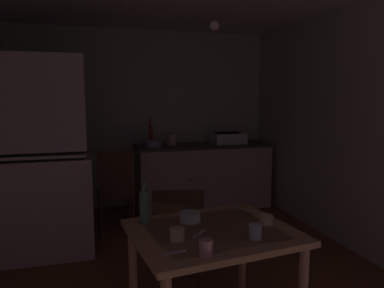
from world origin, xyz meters
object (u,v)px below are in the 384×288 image
object	(u,v)px
chair_by_counter	(116,190)
mug_tall	(206,248)
sink_basin	(228,138)
dining_table	(213,246)
hutch_cabinet	(39,164)
chair_far_side	(178,236)
glass_bottle	(144,206)
serving_bowl_wide	(190,217)
mixing_bowl_counter	(153,144)
hand_pump	(151,133)

from	to	relation	value
chair_by_counter	mug_tall	bearing A→B (deg)	-83.29
sink_basin	dining_table	world-z (taller)	sink_basin
hutch_cabinet	mug_tall	bearing A→B (deg)	-63.27
chair_far_side	glass_bottle	bearing A→B (deg)	-127.94
sink_basin	glass_bottle	world-z (taller)	sink_basin
serving_bowl_wide	glass_bottle	size ratio (longest dim) A/B	0.50
hutch_cabinet	mixing_bowl_counter	bearing A→B (deg)	38.59
dining_table	mug_tall	size ratio (longest dim) A/B	12.14
hutch_cabinet	hand_pump	distance (m)	1.68
hand_pump	chair_by_counter	size ratio (longest dim) A/B	0.41
sink_basin	mixing_bowl_counter	size ratio (longest dim) A/B	1.88
sink_basin	glass_bottle	xyz separation A→B (m)	(-1.54, -2.50, -0.11)
chair_by_counter	serving_bowl_wide	distance (m)	1.89
dining_table	chair_by_counter	distance (m)	2.07
hand_pump	dining_table	distance (m)	2.81
mixing_bowl_counter	glass_bottle	bearing A→B (deg)	-101.20
mug_tall	glass_bottle	bearing A→B (deg)	111.81
hutch_cabinet	dining_table	xyz separation A→B (m)	(1.16, -1.67, -0.26)
chair_far_side	mixing_bowl_counter	bearing A→B (deg)	85.25
chair_far_side	chair_by_counter	world-z (taller)	chair_by_counter
hand_pump	dining_table	world-z (taller)	hand_pump
mixing_bowl_counter	chair_far_side	xyz separation A→B (m)	(-0.17, -2.05, -0.45)
mixing_bowl_counter	hutch_cabinet	bearing A→B (deg)	-141.41
dining_table	glass_bottle	world-z (taller)	glass_bottle
dining_table	chair_by_counter	size ratio (longest dim) A/B	1.09
hutch_cabinet	mixing_bowl_counter	world-z (taller)	hutch_cabinet
sink_basin	serving_bowl_wide	world-z (taller)	sink_basin
chair_far_side	mug_tall	bearing A→B (deg)	-95.35
sink_basin	serving_bowl_wide	xyz separation A→B (m)	(-1.26, -2.55, -0.19)
sink_basin	mixing_bowl_counter	xyz separation A→B (m)	(-1.06, -0.05, -0.04)
sink_basin	chair_far_side	bearing A→B (deg)	-120.33
mixing_bowl_counter	dining_table	world-z (taller)	mixing_bowl_counter
sink_basin	mixing_bowl_counter	bearing A→B (deg)	-177.29
dining_table	chair_far_side	bearing A→B (deg)	95.50
dining_table	hutch_cabinet	bearing A→B (deg)	124.81
sink_basin	mixing_bowl_counter	world-z (taller)	sink_basin
hutch_cabinet	sink_basin	xyz separation A→B (m)	(2.33, 1.06, 0.06)
dining_table	mug_tall	bearing A→B (deg)	-114.40
chair_far_side	glass_bottle	distance (m)	0.64
sink_basin	hand_pump	xyz separation A→B (m)	(-1.07, 0.05, 0.09)
chair_by_counter	chair_far_side	bearing A→B (deg)	-75.18
mug_tall	mixing_bowl_counter	bearing A→B (deg)	85.05
mixing_bowl_counter	chair_by_counter	bearing A→B (deg)	-129.32
chair_by_counter	serving_bowl_wide	bearing A→B (deg)	-79.70
hutch_cabinet	glass_bottle	world-z (taller)	hutch_cabinet
hand_pump	mug_tall	bearing A→B (deg)	-94.48
dining_table	chair_by_counter	bearing A→B (deg)	101.97
chair_far_side	glass_bottle	xyz separation A→B (m)	(-0.32, -0.40, 0.38)
mixing_bowl_counter	serving_bowl_wide	world-z (taller)	mixing_bowl_counter
dining_table	serving_bowl_wide	bearing A→B (deg)	117.73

